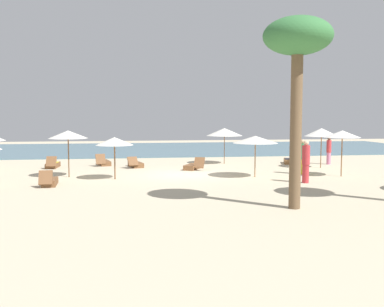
# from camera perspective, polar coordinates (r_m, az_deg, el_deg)

# --- Properties ---
(ground_plane) EXTENTS (60.00, 60.00, 0.00)m
(ground_plane) POSITION_cam_1_polar(r_m,az_deg,el_deg) (23.06, -0.99, -2.73)
(ground_plane) COLOR beige
(ocean_water) EXTENTS (48.00, 16.00, 0.06)m
(ocean_water) POSITION_cam_1_polar(r_m,az_deg,el_deg) (39.90, -3.95, 0.61)
(ocean_water) COLOR slate
(ocean_water) RESTS_ON ground_plane
(umbrella_1) EXTENTS (2.26, 2.26, 2.26)m
(umbrella_1) POSITION_cam_1_polar(r_m,az_deg,el_deg) (27.97, 4.19, 2.78)
(umbrella_1) COLOR brown
(umbrella_1) RESTS_ON ground_plane
(umbrella_3) EXTENTS (1.81, 1.81, 2.03)m
(umbrella_3) POSITION_cam_1_polar(r_m,az_deg,el_deg) (21.57, -9.94, 1.56)
(umbrella_3) COLOR brown
(umbrella_3) RESTS_ON ground_plane
(umbrella_4) EXTENTS (1.96, 1.96, 2.32)m
(umbrella_4) POSITION_cam_1_polar(r_m,az_deg,el_deg) (26.84, 16.32, 2.64)
(umbrella_4) COLOR brown
(umbrella_4) RESTS_ON ground_plane
(umbrella_5) EXTENTS (1.91, 1.91, 2.33)m
(umbrella_5) POSITION_cam_1_polar(r_m,az_deg,el_deg) (22.79, -15.65, 2.37)
(umbrella_5) COLOR brown
(umbrella_5) RESTS_ON ground_plane
(umbrella_6) EXTENTS (2.24, 2.24, 2.06)m
(umbrella_6) POSITION_cam_1_polar(r_m,az_deg,el_deg) (22.18, 8.14, 1.79)
(umbrella_6) COLOR olive
(umbrella_6) RESTS_ON ground_plane
(umbrella_7) EXTENTS (1.80, 1.80, 2.32)m
(umbrella_7) POSITION_cam_1_polar(r_m,az_deg,el_deg) (23.44, 18.77, 2.38)
(umbrella_7) COLOR brown
(umbrella_7) RESTS_ON ground_plane
(lounger_0) EXTENTS (1.00, 1.80, 0.66)m
(lounger_0) POSITION_cam_1_polar(r_m,az_deg,el_deg) (26.53, -7.28, -1.38)
(lounger_0) COLOR brown
(lounger_0) RESTS_ON ground_plane
(lounger_1) EXTENTS (0.70, 1.68, 0.74)m
(lounger_1) POSITION_cam_1_polar(r_m,az_deg,el_deg) (20.54, -17.87, -3.46)
(lounger_1) COLOR brown
(lounger_1) RESTS_ON ground_plane
(lounger_2) EXTENTS (1.24, 1.73, 0.74)m
(lounger_2) POSITION_cam_1_polar(r_m,az_deg,el_deg) (25.20, 0.12, -1.67)
(lounger_2) COLOR brown
(lounger_2) RESTS_ON ground_plane
(lounger_3) EXTENTS (1.04, 1.74, 0.74)m
(lounger_3) POSITION_cam_1_polar(r_m,az_deg,el_deg) (28.84, 12.45, -0.92)
(lounger_3) COLOR olive
(lounger_3) RESTS_ON ground_plane
(lounger_4) EXTENTS (0.67, 1.68, 0.72)m
(lounger_4) POSITION_cam_1_polar(r_m,az_deg,el_deg) (27.23, -17.48, -1.39)
(lounger_4) COLOR brown
(lounger_4) RESTS_ON ground_plane
(lounger_5) EXTENTS (0.96, 1.72, 0.75)m
(lounger_5) POSITION_cam_1_polar(r_m,az_deg,el_deg) (27.80, -11.28, -1.13)
(lounger_5) COLOR brown
(lounger_5) RESTS_ON ground_plane
(person_0) EXTENTS (0.32, 0.32, 1.72)m
(person_0) POSITION_cam_1_polar(r_m,az_deg,el_deg) (28.99, 17.19, 0.39)
(person_0) COLOR #D17299
(person_0) RESTS_ON ground_plane
(person_1) EXTENTS (0.49, 0.49, 1.95)m
(person_1) POSITION_cam_1_polar(r_m,az_deg,el_deg) (20.83, 14.43, -0.98)
(person_1) COLOR #BF3338
(person_1) RESTS_ON ground_plane
(person_3) EXTENTS (0.41, 0.41, 1.82)m
(person_3) POSITION_cam_1_polar(r_m,az_deg,el_deg) (23.84, 13.98, -0.42)
(person_3) COLOR yellow
(person_3) RESTS_ON ground_plane
(palm_0) EXTENTS (2.25, 2.25, 6.27)m
(palm_0) POSITION_cam_1_polar(r_m,az_deg,el_deg) (15.11, 13.42, 13.28)
(palm_0) COLOR brown
(palm_0) RESTS_ON ground_plane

